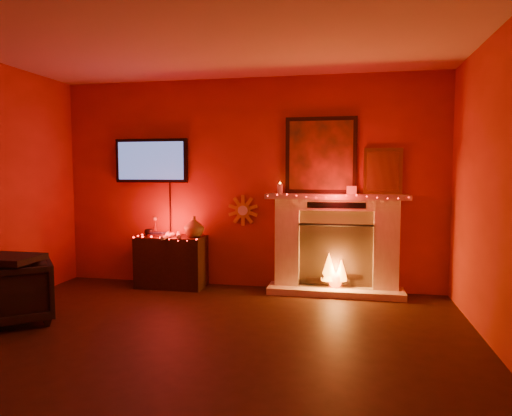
{
  "coord_description": "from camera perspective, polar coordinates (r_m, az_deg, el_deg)",
  "views": [
    {
      "loc": [
        1.26,
        -3.29,
        1.5
      ],
      "look_at": [
        0.28,
        1.7,
        1.1
      ],
      "focal_mm": 32.0,
      "sensor_mm": 36.0,
      "label": 1
    }
  ],
  "objects": [
    {
      "name": "console_table",
      "position": [
        6.08,
        -10.39,
        -6.23
      ],
      "size": [
        0.87,
        0.57,
        0.93
      ],
      "color": "black",
      "rests_on": "floor"
    },
    {
      "name": "sunburst_clock",
      "position": [
        5.94,
        -1.64,
        -0.31
      ],
      "size": [
        0.4,
        0.03,
        0.4
      ],
      "color": "#C78828",
      "rests_on": "room"
    },
    {
      "name": "room",
      "position": [
        3.52,
        -9.83,
        2.03
      ],
      "size": [
        5.0,
        5.0,
        5.0
      ],
      "color": "black",
      "rests_on": "ground"
    },
    {
      "name": "armchair",
      "position": [
        5.18,
        -28.01,
        -9.26
      ],
      "size": [
        0.96,
        0.96,
        0.63
      ],
      "primitive_type": "imported",
      "rotation": [
        0.0,
        0.0,
        -0.88
      ],
      "color": "black",
      "rests_on": "floor"
    },
    {
      "name": "tv",
      "position": [
        6.29,
        -12.93,
        5.76
      ],
      "size": [
        1.0,
        0.07,
        1.24
      ],
      "color": "black",
      "rests_on": "room"
    },
    {
      "name": "fireplace",
      "position": [
        5.73,
        9.88,
        -3.32
      ],
      "size": [
        1.72,
        0.4,
        2.18
      ],
      "color": "#F4E2CD",
      "rests_on": "floor"
    }
  ]
}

